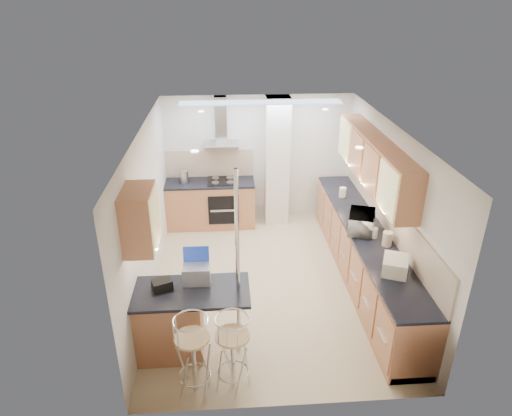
{
  "coord_description": "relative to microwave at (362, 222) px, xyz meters",
  "views": [
    {
      "loc": [
        -0.64,
        -6.04,
        4.21
      ],
      "look_at": [
        -0.19,
        0.2,
        1.24
      ],
      "focal_mm": 32.0,
      "sensor_mm": 36.0,
      "label": 1
    }
  ],
  "objects": [
    {
      "name": "bar_stool_end",
      "position": [
        -2.0,
        -2.02,
        -0.56
      ],
      "size": [
        0.52,
        0.52,
        1.01
      ],
      "primitive_type": null,
      "rotation": [
        0.0,
        0.0,
        1.25
      ],
      "color": "tan",
      "rests_on": "ground"
    },
    {
      "name": "bread_bin",
      "position": [
        0.12,
        -1.13,
        -0.05
      ],
      "size": [
        0.43,
        0.48,
        0.2
      ],
      "primitive_type": "cube",
      "rotation": [
        0.0,
        0.0,
        -0.39
      ],
      "color": "silver",
      "rests_on": "right_counter"
    },
    {
      "name": "jar_d",
      "position": [
        0.14,
        -0.21,
        -0.07
      ],
      "size": [
        0.13,
        0.13,
        0.16
      ],
      "primitive_type": "cylinder",
      "rotation": [
        0.0,
        0.0,
        0.39
      ],
      "color": "silver",
      "rests_on": "right_counter"
    },
    {
      "name": "laptop",
      "position": [
        -2.42,
        -1.2,
        -0.02
      ],
      "size": [
        0.34,
        0.26,
        0.23
      ],
      "primitive_type": "cube",
      "rotation": [
        0.0,
        0.0,
        -0.02
      ],
      "color": "#A8ABB0",
      "rests_on": "peninsula"
    },
    {
      "name": "microwave",
      "position": [
        0.0,
        0.0,
        0.0
      ],
      "size": [
        0.53,
        0.64,
        0.3
      ],
      "primitive_type": "imported",
      "rotation": [
        0.0,
        0.0,
        1.24
      ],
      "color": "silver",
      "rests_on": "right_counter"
    },
    {
      "name": "room_shell",
      "position": [
        -1.06,
        0.44,
        0.47
      ],
      "size": [
        3.64,
        4.84,
        2.51
      ],
      "color": "silver",
      "rests_on": "ground"
    },
    {
      "name": "peninsula",
      "position": [
        -2.51,
        -1.38,
        -0.6
      ],
      "size": [
        1.47,
        0.72,
        0.94
      ],
      "color": "#AD6A45",
      "rests_on": "ground"
    },
    {
      "name": "jar_a",
      "position": [
        0.03,
        1.28,
        -0.07
      ],
      "size": [
        0.15,
        0.15,
        0.17
      ],
      "primitive_type": "cylinder",
      "rotation": [
        0.0,
        0.0,
        -0.35
      ],
      "color": "silver",
      "rests_on": "right_counter"
    },
    {
      "name": "back_counter",
      "position": [
        -2.33,
        2.17,
        -0.61
      ],
      "size": [
        1.7,
        0.63,
        0.92
      ],
      "color": "#AD6A45",
      "rests_on": "ground"
    },
    {
      "name": "bar_stool_near",
      "position": [
        -2.45,
        -2.03,
        -0.55
      ],
      "size": [
        0.5,
        0.5,
        1.03
      ],
      "primitive_type": null,
      "rotation": [
        0.0,
        0.0,
        0.19
      ],
      "color": "tan",
      "rests_on": "ground"
    },
    {
      "name": "jar_c",
      "position": [
        0.25,
        -0.45,
        -0.04
      ],
      "size": [
        0.17,
        0.17,
        0.21
      ],
      "primitive_type": "cylinder",
      "rotation": [
        0.0,
        0.0,
        0.28
      ],
      "color": "#B5AB91",
      "rests_on": "right_counter"
    },
    {
      "name": "right_counter",
      "position": [
        0.12,
        0.07,
        -0.61
      ],
      "size": [
        0.63,
        4.4,
        0.92
      ],
      "color": "#AD6A45",
      "rests_on": "ground"
    },
    {
      "name": "bag",
      "position": [
        -2.83,
        -1.33,
        -0.07
      ],
      "size": [
        0.28,
        0.24,
        0.13
      ],
      "primitive_type": "cube",
      "rotation": [
        0.0,
        0.0,
        0.4
      ],
      "color": "black",
      "rests_on": "peninsula"
    },
    {
      "name": "jar_b",
      "position": [
        0.13,
        0.47,
        -0.08
      ],
      "size": [
        0.11,
        0.11,
        0.15
      ],
      "primitive_type": "cylinder",
      "rotation": [
        0.0,
        0.0,
        -0.02
      ],
      "color": "silver",
      "rests_on": "right_counter"
    },
    {
      "name": "ground",
      "position": [
        -1.38,
        0.07,
        -1.07
      ],
      "size": [
        4.8,
        4.8,
        0.0
      ],
      "primitive_type": "plane",
      "color": "#D5BA8E",
      "rests_on": "ground"
    },
    {
      "name": "kettle",
      "position": [
        -2.81,
        2.13,
        -0.03
      ],
      "size": [
        0.16,
        0.16,
        0.24
      ],
      "primitive_type": "cylinder",
      "color": "#A9ABAE",
      "rests_on": "back_counter"
    }
  ]
}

